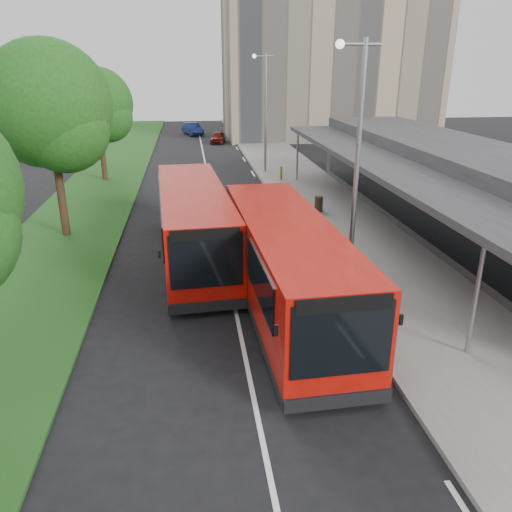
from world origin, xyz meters
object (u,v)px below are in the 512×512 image
Objects in this scene: lamp_post_near at (355,152)px; car_far at (193,129)px; bus_main at (286,266)px; bus_second at (194,224)px; bollard at (281,173)px; car_near at (218,137)px; tree_mid at (50,113)px; litter_bin at (319,204)px; tree_far at (98,108)px; lamp_post_far at (264,106)px.

lamp_post_near is 1.99× the size of car_far.
bus_main is 5.68m from bus_second.
bus_main is at bearing -64.20° from bus_second.
lamp_post_near is at bearing -92.45° from bollard.
car_near is at bearing 87.72° from bus_main.
car_far is at bearing 118.68° from car_near.
tree_mid is 10.81× the size of litter_bin.
tree_far is 0.70× the size of bus_second.
car_near is (-3.14, 18.86, -0.03)m from bollard.
bollard is (6.03, 13.78, -0.91)m from bus_second.
litter_bin is at bearing 37.95° from bus_second.
lamp_post_near is 36.24m from car_near.
lamp_post_near is 0.75× the size of bus_main.
car_far is (-2.44, 6.67, 0.10)m from car_near.
tree_far is at bearing 106.79° from bus_second.
bus_second is at bearing -138.56° from litter_bin.
car_far is at bearing 100.37° from litter_bin.
bus_second is (5.83, -3.77, -3.98)m from tree_mid.
lamp_post_near reaches higher than bus_main.
tree_far is 22.06m from lamp_post_near.
tree_far is at bearing -122.36° from car_far.
bus_second is (-5.30, 3.28, -3.22)m from lamp_post_near.
litter_bin is (3.81, 10.76, -0.98)m from bus_main.
tree_far is (0.00, 12.00, -0.74)m from tree_mid.
bus_main is (-2.53, -21.67, -3.19)m from lamp_post_far.
lamp_post_near reaches higher than tree_far.
car_far is (-5.58, 25.53, 0.07)m from bollard.
lamp_post_near is at bearing -77.57° from car_near.
lamp_post_far is 22.05m from bus_main.
tree_far is 0.92× the size of lamp_post_far.
lamp_post_far is (11.13, 12.95, -0.77)m from tree_mid.
lamp_post_near is 4.40m from bus_main.
litter_bin is at bearing -83.29° from lamp_post_far.
tree_mid is at bearing 143.59° from bus_second.
bus_second is (-2.78, 4.95, -0.02)m from bus_main.
bus_main is 11.90× the size of bollard.
lamp_post_far is at bearing 96.71° from litter_bin.
tree_far is 24.70m from car_far.
tree_far reaches higher than car_far.
bus_main is at bearing -67.46° from tree_far.
tree_far is at bearing 90.00° from tree_mid.
lamp_post_far is (0.00, 20.00, 0.00)m from lamp_post_near.
bus_second is (-5.30, -16.72, -3.22)m from lamp_post_far.
lamp_post_near is 43.05m from car_far.
lamp_post_near is 1.00× the size of lamp_post_far.
tree_far is at bearing -108.75° from car_near.
litter_bin is at bearing -73.57° from car_near.
tree_far is 11.17m from lamp_post_far.
lamp_post_far is 2.42× the size of car_near.
litter_bin is 0.24× the size of car_near.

